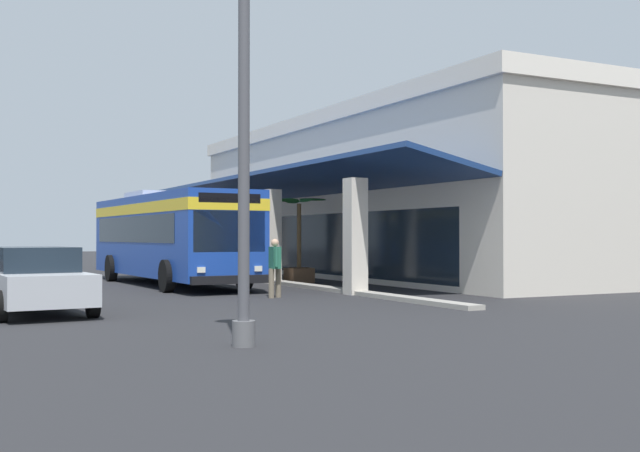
# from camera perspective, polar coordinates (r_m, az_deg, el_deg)

# --- Properties ---
(ground) EXTENTS (120.00, 120.00, 0.00)m
(ground) POSITION_cam_1_polar(r_m,az_deg,el_deg) (34.87, 0.70, -3.57)
(ground) COLOR #262628
(curb_strip) EXTENTS (29.68, 0.50, 0.12)m
(curb_strip) POSITION_cam_1_polar(r_m,az_deg,el_deg) (31.27, -5.70, -3.78)
(curb_strip) COLOR #9E998E
(curb_strip) RESTS_ON ground
(plaza_building) EXTENTS (25.04, 17.02, 6.81)m
(plaza_building) POSITION_cam_1_polar(r_m,az_deg,el_deg) (35.88, 8.81, 1.96)
(plaza_building) COLOR beige
(plaza_building) RESTS_ON ground
(transit_bus) EXTENTS (11.30, 3.13, 3.34)m
(transit_bus) POSITION_cam_1_polar(r_m,az_deg,el_deg) (27.94, -11.00, -0.45)
(transit_bus) COLOR #193D9E
(transit_bus) RESTS_ON ground
(parked_sedan_silver) EXTENTS (4.52, 2.23, 1.47)m
(parked_sedan_silver) POSITION_cam_1_polar(r_m,az_deg,el_deg) (18.30, -20.27, -3.70)
(parked_sedan_silver) COLOR #B2B5BA
(parked_sedan_silver) RESTS_ON ground
(pedestrian) EXTENTS (0.65, 0.43, 1.64)m
(pedestrian) POSITION_cam_1_polar(r_m,az_deg,el_deg) (21.61, -3.33, -2.86)
(pedestrian) COLOR #726651
(pedestrian) RESTS_ON ground
(potted_palm) EXTENTS (1.82, 1.90, 3.15)m
(potted_palm) POSITION_cam_1_polar(r_m,az_deg,el_deg) (28.59, -1.53, -2.70)
(potted_palm) COLOR brown
(potted_palm) RESTS_ON ground
(lot_light_pole) EXTENTS (0.60, 0.60, 6.79)m
(lot_light_pole) POSITION_cam_1_polar(r_m,az_deg,el_deg) (12.23, -5.61, 8.43)
(lot_light_pole) COLOR #59595B
(lot_light_pole) RESTS_ON ground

